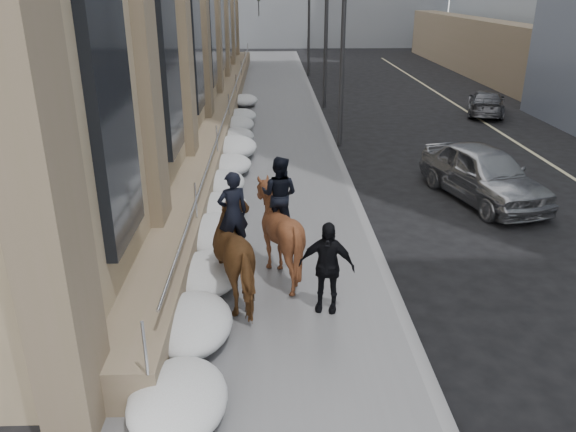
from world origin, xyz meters
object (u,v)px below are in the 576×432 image
object	(u,v)px
mounted_horse_left	(243,250)
pedestrian	(327,267)
car_silver	(483,173)
car_grey	(486,102)
mounted_horse_right	(278,227)

from	to	relation	value
mounted_horse_left	pedestrian	distance (m)	1.75
mounted_horse_left	car_silver	xyz separation A→B (m)	(7.11, 5.92, -0.36)
car_grey	pedestrian	bearing A→B (deg)	80.89
mounted_horse_left	car_grey	size ratio (longest dim) A/B	0.62
car_grey	car_silver	bearing A→B (deg)	88.57
mounted_horse_left	mounted_horse_right	world-z (taller)	mounted_horse_right
mounted_horse_left	pedestrian	xyz separation A→B (m)	(1.66, -0.51, -0.14)
mounted_horse_left	car_silver	size ratio (longest dim) A/B	0.54
car_silver	car_grey	size ratio (longest dim) A/B	1.15
pedestrian	car_grey	size ratio (longest dim) A/B	0.44
mounted_horse_left	car_silver	world-z (taller)	mounted_horse_left
mounted_horse_right	car_grey	size ratio (longest dim) A/B	0.62
mounted_horse_right	car_silver	distance (m)	8.05
car_silver	mounted_horse_left	bearing A→B (deg)	-154.85
pedestrian	car_silver	xyz separation A→B (m)	(5.44, 6.44, -0.21)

